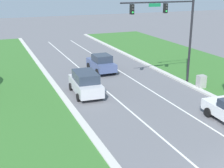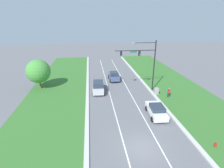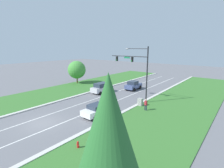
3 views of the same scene
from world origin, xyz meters
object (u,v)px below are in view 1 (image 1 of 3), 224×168
(slate_blue_sedan, at_px, (101,63))
(traffic_signal_mast, at_px, (174,20))
(silver_suv, at_px, (85,83))
(utility_cabinet, at_px, (201,82))

(slate_blue_sedan, bearing_deg, traffic_signal_mast, -56.25)
(traffic_signal_mast, xyz_separation_m, slate_blue_sedan, (-4.35, 6.35, -4.92))
(silver_suv, bearing_deg, slate_blue_sedan, 61.88)
(silver_suv, bearing_deg, utility_cabinet, -10.41)
(slate_blue_sedan, bearing_deg, utility_cabinet, -53.75)
(traffic_signal_mast, bearing_deg, silver_suv, 177.27)
(utility_cabinet, bearing_deg, slate_blue_sedan, 126.89)
(traffic_signal_mast, bearing_deg, slate_blue_sedan, 124.39)
(slate_blue_sedan, relative_size, utility_cabinet, 3.62)
(utility_cabinet, bearing_deg, traffic_signal_mast, 134.00)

